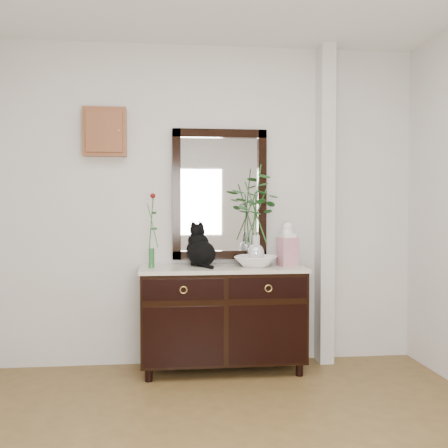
{
  "coord_description": "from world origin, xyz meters",
  "views": [
    {
      "loc": [
        -0.36,
        -2.46,
        1.34
      ],
      "look_at": [
        0.1,
        1.63,
        1.2
      ],
      "focal_mm": 42.0,
      "sensor_mm": 36.0,
      "label": 1
    }
  ],
  "objects": [
    {
      "name": "pilaster",
      "position": [
        1.0,
        1.9,
        1.35
      ],
      "size": [
        0.12,
        0.2,
        2.7
      ],
      "primitive_type": "cube",
      "color": "silver",
      "rests_on": "ground"
    },
    {
      "name": "bud_vase_rose",
      "position": [
        -0.47,
        1.72,
        1.15
      ],
      "size": [
        0.09,
        0.09,
        0.6
      ],
      "primitive_type": null,
      "rotation": [
        0.0,
        0.0,
        -0.2
      ],
      "color": "#2B6C33",
      "rests_on": "sideboard"
    },
    {
      "name": "vase_branches",
      "position": [
        0.37,
        1.74,
        1.28
      ],
      "size": [
        0.41,
        0.41,
        0.82
      ],
      "primitive_type": null,
      "rotation": [
        0.0,
        0.0,
        0.06
      ],
      "color": "silver",
      "rests_on": "lotus_bowl"
    },
    {
      "name": "lotus_bowl",
      "position": [
        0.37,
        1.74,
        0.89
      ],
      "size": [
        0.44,
        0.44,
        0.08
      ],
      "primitive_type": "imported",
      "rotation": [
        0.0,
        0.0,
        -0.35
      ],
      "color": "white",
      "rests_on": "sideboard"
    },
    {
      "name": "cat",
      "position": [
        -0.07,
        1.79,
        1.02
      ],
      "size": [
        0.34,
        0.37,
        0.35
      ],
      "primitive_type": null,
      "rotation": [
        0.0,
        0.0,
        0.39
      ],
      "color": "black",
      "rests_on": "sideboard"
    },
    {
      "name": "sideboard",
      "position": [
        0.1,
        1.73,
        0.47
      ],
      "size": [
        1.33,
        0.52,
        0.82
      ],
      "color": "black",
      "rests_on": "ground"
    },
    {
      "name": "ginger_jar",
      "position": [
        0.64,
        1.75,
        1.04
      ],
      "size": [
        0.17,
        0.17,
        0.37
      ],
      "primitive_type": null,
      "rotation": [
        0.0,
        0.0,
        0.23
      ],
      "color": "silver",
      "rests_on": "sideboard"
    },
    {
      "name": "wall_back",
      "position": [
        0.0,
        1.98,
        1.35
      ],
      "size": [
        3.6,
        0.04,
        2.7
      ],
      "primitive_type": "cube",
      "color": "silver",
      "rests_on": "ground"
    },
    {
      "name": "key_cabinet",
      "position": [
        -0.85,
        1.94,
        1.95
      ],
      "size": [
        0.35,
        0.1,
        0.4
      ],
      "primitive_type": "cube",
      "color": "brown",
      "rests_on": "wall_back"
    },
    {
      "name": "wall_mirror",
      "position": [
        0.1,
        1.97,
        1.44
      ],
      "size": [
        0.8,
        0.06,
        1.1
      ],
      "color": "black",
      "rests_on": "wall_back"
    }
  ]
}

